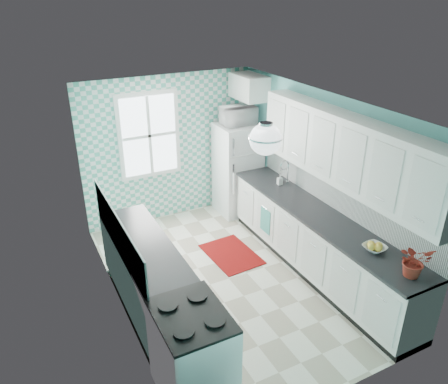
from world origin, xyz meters
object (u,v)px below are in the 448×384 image
stove (193,353)px  potted_plant (415,261)px  sink (278,186)px  fridge (238,169)px  microwave (238,116)px  fruit_bowl (375,248)px  ceiling_light (265,139)px

stove → potted_plant: potted_plant is taller
sink → potted_plant: size_ratio=1.42×
stove → sink: (2.40, 2.15, 0.41)m
fridge → microwave: microwave is taller
potted_plant → sink: bearing=89.9°
fridge → fruit_bowl: (0.09, -3.20, 0.16)m
fridge → stove: fridge is taller
potted_plant → ceiling_light: bearing=136.0°
stove → sink: 3.25m
stove → potted_plant: (2.40, -0.44, 0.61)m
microwave → fridge: bearing=55.5°
potted_plant → stove: bearing=169.5°
fridge → sink: size_ratio=3.07×
fridge → sink: fridge is taller
stove → microwave: microwave is taller
ceiling_light → fridge: (1.11, 2.59, -1.51)m
sink → fruit_bowl: bearing=-93.9°
ceiling_light → potted_plant: 2.05m
fridge → potted_plant: fridge is taller
sink → potted_plant: (-0.00, -2.60, 0.19)m
fruit_bowl → potted_plant: 0.57m
sink → fruit_bowl: 2.05m
microwave → sink: bearing=96.1°
ceiling_light → sink: bearing=50.1°
ceiling_light → fridge: bearing=66.8°
fruit_bowl → microwave: 3.30m
sink → fruit_bowl: size_ratio=2.04×
sink → potted_plant: sink is taller
fridge → sink: bearing=-82.9°
stove → microwave: bearing=58.1°
fruit_bowl → potted_plant: size_ratio=0.70×
ceiling_light → fridge: size_ratio=0.21×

